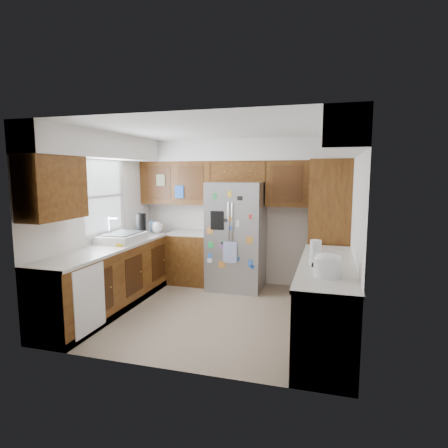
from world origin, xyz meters
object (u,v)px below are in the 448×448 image
(fridge, at_px, (236,236))
(paper_towel, at_px, (315,253))
(rice_cooker, at_px, (328,264))
(pantry, at_px, (329,230))

(fridge, bearing_deg, paper_towel, -52.74)
(fridge, relative_size, rice_cooker, 6.23)
(pantry, distance_m, fridge, 1.51)
(fridge, xyz_separation_m, rice_cooker, (1.50, -2.24, 0.15))
(rice_cooker, bearing_deg, pantry, 89.99)
(pantry, bearing_deg, paper_towel, -94.50)
(paper_towel, bearing_deg, fridge, 127.26)
(rice_cooker, xyz_separation_m, paper_towel, (-0.14, 0.45, 0.01))
(fridge, bearing_deg, rice_cooker, -56.20)
(pantry, distance_m, paper_towel, 1.74)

